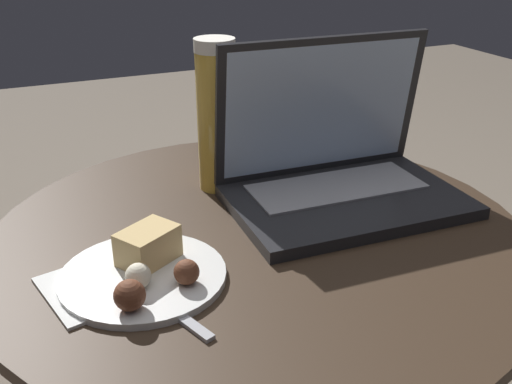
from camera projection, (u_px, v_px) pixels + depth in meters
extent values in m
cylinder|color=#515156|center=(259.00, 373.00, 0.94)|extent=(0.07, 0.07, 0.48)
cylinder|color=#38281C|center=(259.00, 235.00, 0.83)|extent=(0.75, 0.75, 0.02)
cube|color=white|center=(119.00, 278.00, 0.72)|extent=(0.19, 0.15, 0.00)
cube|color=#232326|center=(347.00, 201.00, 0.89)|extent=(0.35, 0.24, 0.02)
cube|color=gray|center=(336.00, 186.00, 0.92)|extent=(0.27, 0.12, 0.00)
cube|color=#232326|center=(321.00, 107.00, 0.92)|extent=(0.34, 0.05, 0.22)
cube|color=silver|center=(322.00, 108.00, 0.92)|extent=(0.31, 0.04, 0.20)
cylinder|color=gold|center=(218.00, 122.00, 0.92)|extent=(0.06, 0.06, 0.22)
cylinder|color=white|center=(216.00, 45.00, 0.87)|extent=(0.06, 0.06, 0.02)
cylinder|color=silver|center=(143.00, 276.00, 0.72)|extent=(0.20, 0.20, 0.01)
cube|color=#DBB775|center=(148.00, 245.00, 0.73)|extent=(0.09, 0.08, 0.04)
sphere|color=brown|center=(130.00, 295.00, 0.64)|extent=(0.03, 0.03, 0.03)
sphere|color=brown|center=(187.00, 272.00, 0.69)|extent=(0.03, 0.03, 0.03)
sphere|color=beige|center=(138.00, 276.00, 0.68)|extent=(0.03, 0.03, 0.03)
cube|color=#B2B2B7|center=(172.00, 311.00, 0.66)|extent=(0.06, 0.13, 0.00)
cube|color=#B2B2B7|center=(124.00, 275.00, 0.72)|extent=(0.04, 0.06, 0.00)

